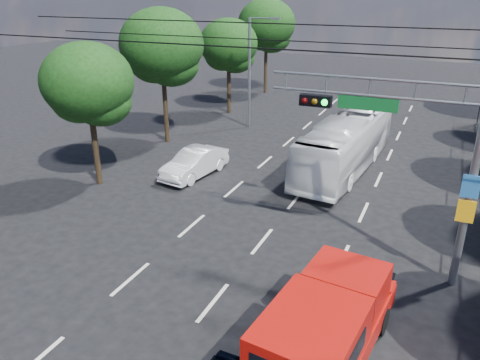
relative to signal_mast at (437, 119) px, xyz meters
The scene contains 11 objects.
lane_markings 9.56m from the signal_mast, 131.33° to the left, with size 6.12×38.00×0.01m.
signal_mast is the anchor object (origin of this frame).
streetlight_left 18.24m from the signal_mast, 129.66° to the left, with size 2.09×0.22×7.08m.
utility_wires 5.71m from the signal_mast, behind, with size 22.00×5.04×0.74m.
tree_left_b 14.62m from the signal_mast, behind, with size 4.08×4.08×6.63m.
tree_left_c 17.57m from the signal_mast, 149.06° to the left, with size 4.80×4.80×7.80m.
tree_left_d 22.48m from the signal_mast, 130.73° to the left, with size 4.20×4.20×6.83m.
tree_left_e 29.12m from the signal_mast, 120.71° to the left, with size 4.92×4.92×7.99m.
red_pickup 6.65m from the signal_mast, 108.39° to the right, with size 2.66×5.84×2.11m.
white_bus 10.35m from the signal_mast, 115.73° to the left, with size 2.32×9.90×2.76m, color white.
white_van 12.64m from the signal_mast, 156.19° to the left, with size 1.43×4.10×1.35m, color silver.
Camera 1 is at (5.45, -6.21, 8.72)m, focal length 35.00 mm.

